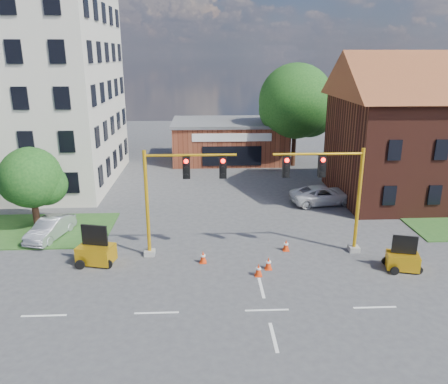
% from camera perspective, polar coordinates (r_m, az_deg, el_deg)
% --- Properties ---
extents(ground, '(120.00, 120.00, 0.00)m').
position_cam_1_polar(ground, '(20.66, 5.62, -15.10)').
color(ground, '#414144').
rests_on(ground, ground).
extents(lane_markings, '(60.00, 36.00, 0.01)m').
position_cam_1_polar(lane_markings, '(18.24, 7.01, -20.14)').
color(lane_markings, white).
rests_on(lane_markings, ground).
extents(brick_shop, '(12.40, 8.40, 4.30)m').
position_cam_1_polar(brick_shop, '(48.11, 0.74, 6.78)').
color(brick_shop, brown).
rests_on(brick_shop, ground).
extents(tree_large, '(7.90, 7.53, 10.40)m').
position_cam_1_polar(tree_large, '(45.57, 9.82, 11.27)').
color(tree_large, '#3A2115').
rests_on(tree_large, ground).
extents(tree_nw_front, '(4.16, 3.96, 5.50)m').
position_cam_1_polar(tree_nw_front, '(30.90, -23.47, 1.51)').
color(tree_nw_front, '#3A2115').
rests_on(tree_nw_front, ground).
extents(signal_mast_west, '(5.30, 0.60, 6.20)m').
position_cam_1_polar(signal_mast_west, '(24.35, -6.28, 0.23)').
color(signal_mast_west, gray).
rests_on(signal_mast_west, ground).
extents(signal_mast_east, '(5.30, 0.60, 6.20)m').
position_cam_1_polar(signal_mast_east, '(25.31, 13.80, 0.49)').
color(signal_mast_east, gray).
rests_on(signal_mast_east, ground).
extents(trailer_west, '(2.15, 1.68, 2.17)m').
position_cam_1_polar(trailer_west, '(25.35, -16.37, -7.54)').
color(trailer_west, gold).
rests_on(trailer_west, ground).
extents(trailer_east, '(1.87, 1.48, 1.87)m').
position_cam_1_polar(trailer_east, '(25.61, 22.30, -8.16)').
color(trailer_east, gold).
rests_on(trailer_east, ground).
extents(cone_a, '(0.40, 0.40, 0.70)m').
position_cam_1_polar(cone_a, '(23.28, 4.52, -10.10)').
color(cone_a, red).
rests_on(cone_a, ground).
extents(cone_b, '(0.40, 0.40, 0.70)m').
position_cam_1_polar(cone_b, '(24.60, -2.76, -8.48)').
color(cone_b, red).
rests_on(cone_b, ground).
extents(cone_c, '(0.40, 0.40, 0.70)m').
position_cam_1_polar(cone_c, '(24.00, 5.82, -9.25)').
color(cone_c, red).
rests_on(cone_c, ground).
extents(cone_d, '(0.40, 0.40, 0.70)m').
position_cam_1_polar(cone_d, '(26.26, 8.10, -6.89)').
color(cone_d, red).
rests_on(cone_d, ground).
extents(pickup_white, '(5.39, 3.12, 1.41)m').
position_cam_1_polar(pickup_white, '(34.74, 12.81, -0.37)').
color(pickup_white, white).
rests_on(pickup_white, ground).
extents(sedan_silver_front, '(2.34, 4.20, 1.31)m').
position_cam_1_polar(sedan_silver_front, '(29.66, -21.74, -4.44)').
color(sedan_silver_front, '#B1B2B9').
rests_on(sedan_silver_front, ground).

